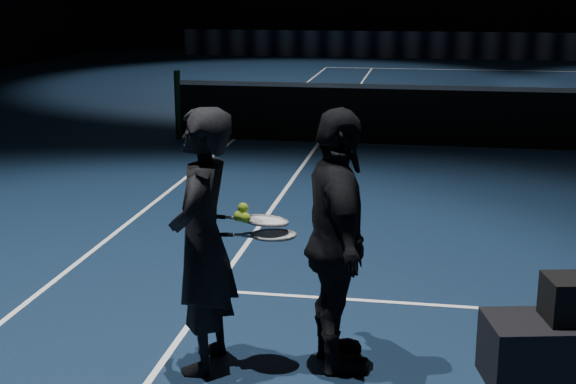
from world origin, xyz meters
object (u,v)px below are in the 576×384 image
racket_upper (266,221)px  player_a (202,242)px  racket_lower (274,235)px  tennis_balls (242,214)px  player_b (337,242)px

racket_upper → player_a: bearing=-178.3°
racket_lower → tennis_balls: bearing=178.5°
player_a → racket_lower: size_ratio=2.51×
player_a → racket_upper: size_ratio=2.51×
player_b → racket_upper: size_ratio=2.51×
player_b → tennis_balls: 0.62m
player_b → racket_lower: size_ratio=2.51×
player_a → racket_upper: 0.42m
player_b → racket_lower: 0.40m
racket_upper → tennis_balls: (-0.14, -0.06, 0.05)m
player_a → racket_lower: bearing=100.1°
player_b → racket_lower: bearing=81.2°
player_b → tennis_balls: player_b is taller
player_a → player_b: 0.85m
player_b → racket_upper: (-0.45, -0.03, 0.13)m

